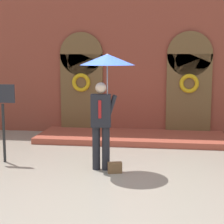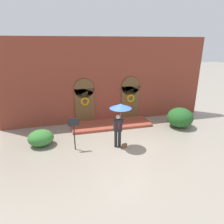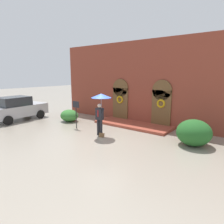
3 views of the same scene
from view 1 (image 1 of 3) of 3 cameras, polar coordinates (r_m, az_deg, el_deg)
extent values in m
plane|color=gray|center=(7.60, 0.91, -9.22)|extent=(80.00, 80.00, 0.00)
cube|color=brown|center=(11.45, 3.58, 10.80)|extent=(14.00, 0.50, 5.60)
cube|color=brown|center=(11.44, -4.63, 2.77)|extent=(1.30, 0.08, 2.40)
cylinder|color=brown|center=(11.39, -4.70, 8.79)|extent=(1.30, 0.08, 1.30)
cube|color=brown|center=(11.19, 11.60, 2.51)|extent=(1.30, 0.08, 2.40)
cylinder|color=brown|center=(11.13, 11.77, 8.66)|extent=(1.30, 0.08, 1.30)
torus|color=#C69314|center=(11.34, -4.73, 4.50)|extent=(0.56, 0.12, 0.56)
torus|color=#C69314|center=(11.09, 11.67, 4.27)|extent=(0.56, 0.12, 0.56)
cube|color=#98402E|center=(10.52, 2.96, -3.86)|extent=(5.20, 1.80, 0.16)
cylinder|color=black|center=(7.71, -2.42, -5.50)|extent=(0.16, 0.16, 0.90)
cylinder|color=black|center=(7.68, -0.94, -5.56)|extent=(0.16, 0.16, 0.90)
cube|color=black|center=(7.55, -1.71, 0.23)|extent=(0.42, 0.28, 0.66)
cube|color=#A51919|center=(7.42, -1.88, 0.40)|extent=(0.06, 0.02, 0.36)
sphere|color=beige|center=(7.50, -1.72, 3.71)|extent=(0.22, 0.22, 0.22)
cylinder|color=black|center=(7.50, -0.05, 0.95)|extent=(0.22, 0.09, 0.46)
cylinder|color=gray|center=(7.48, -0.72, 3.40)|extent=(0.02, 0.02, 0.98)
cone|color=#284CB7|center=(7.46, -0.73, 8.00)|extent=(1.10, 1.10, 0.22)
cone|color=white|center=(7.46, -0.73, 8.11)|extent=(0.61, 0.61, 0.20)
cube|color=brown|center=(7.55, 0.45, -8.47)|extent=(0.30, 0.19, 0.22)
cylinder|color=black|center=(8.55, -16.16, -3.09)|extent=(0.06, 0.06, 1.30)
cube|color=#232328|center=(8.43, -16.39, 2.72)|extent=(0.56, 0.03, 0.40)
camera|label=2|loc=(5.19, -110.76, 32.64)|focal=32.00mm
camera|label=3|loc=(6.06, 106.94, 8.71)|focal=32.00mm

